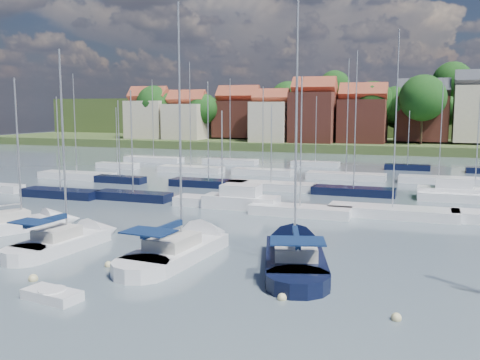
% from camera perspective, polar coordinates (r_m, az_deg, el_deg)
% --- Properties ---
extents(ground, '(260.00, 260.00, 0.00)m').
position_cam_1_polar(ground, '(67.65, 10.08, -0.30)').
color(ground, '#4C5C67').
rests_on(ground, ground).
extents(sailboat_left, '(3.68, 10.56, 14.13)m').
position_cam_1_polar(sailboat_left, '(38.25, -17.24, -6.15)').
color(sailboat_left, silver).
rests_on(sailboat_left, ground).
extents(sailboat_centre, '(4.23, 12.72, 16.95)m').
position_cam_1_polar(sailboat_centre, '(35.15, -5.34, -7.07)').
color(sailboat_centre, silver).
rests_on(sailboat_centre, ground).
extents(sailboat_navy, '(6.81, 13.23, 17.66)m').
position_cam_1_polar(sailboat_navy, '(33.63, 5.75, -7.76)').
color(sailboat_navy, black).
rests_on(sailboat_navy, ground).
extents(sailboat_far, '(6.61, 9.39, 12.49)m').
position_cam_1_polar(sailboat_far, '(44.58, -21.59, -4.42)').
color(sailboat_far, silver).
rests_on(sailboat_far, ground).
extents(tender, '(3.12, 1.80, 0.64)m').
position_cam_1_polar(tender, '(28.15, -19.40, -11.50)').
color(tender, silver).
rests_on(tender, ground).
extents(buoy_b, '(0.53, 0.53, 0.53)m').
position_cam_1_polar(buoy_b, '(31.50, -21.19, -9.99)').
color(buoy_b, beige).
rests_on(buoy_b, ground).
extents(buoy_c, '(0.43, 0.43, 0.43)m').
position_cam_1_polar(buoy_c, '(32.87, -13.87, -8.94)').
color(buoy_c, beige).
rests_on(buoy_c, ground).
extents(buoy_d, '(0.46, 0.46, 0.46)m').
position_cam_1_polar(buoy_d, '(26.79, 4.50, -12.61)').
color(buoy_d, beige).
rests_on(buoy_d, ground).
extents(buoy_e, '(0.53, 0.53, 0.53)m').
position_cam_1_polar(buoy_e, '(34.76, 3.70, -7.81)').
color(buoy_e, '#D85914').
rests_on(buoy_e, ground).
extents(buoy_f, '(0.47, 0.47, 0.47)m').
position_cam_1_polar(buoy_f, '(25.32, 16.32, -14.15)').
color(buoy_f, beige).
rests_on(buoy_f, ground).
extents(marina_field, '(79.62, 41.41, 15.93)m').
position_cam_1_polar(marina_field, '(62.55, 11.06, -0.57)').
color(marina_field, silver).
rests_on(marina_field, ground).
extents(far_shore_town, '(212.46, 90.00, 22.27)m').
position_cam_1_polar(far_shore_town, '(159.07, 16.61, 5.71)').
color(far_shore_town, '#425028').
rests_on(far_shore_town, ground).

